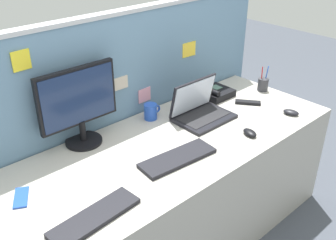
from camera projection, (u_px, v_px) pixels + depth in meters
The scene contains 14 objects.
ground_plane at pixel (173, 235), 2.56m from camera, with size 10.00×10.00×0.00m, color #424751.
desk at pixel (173, 192), 2.38m from camera, with size 2.10×0.81×0.73m, color #ADA89E.
cubicle_divider at pixel (127, 118), 2.51m from camera, with size 2.28×0.08×1.39m.
desktop_monitor at pixel (79, 103), 2.09m from camera, with size 0.46×0.21×0.44m.
laptop at pixel (200, 109), 2.44m from camera, with size 0.36×0.26×0.24m.
desk_phone at pixel (215, 93), 2.73m from camera, with size 0.21×0.19×0.08m.
keyboard_main at pixel (95, 217), 1.65m from camera, with size 0.41×0.13×0.02m, color black.
keyboard_spare at pixel (178, 158), 2.04m from camera, with size 0.43×0.15×0.02m, color black.
computer_mouse_right_hand at pixel (250, 133), 2.26m from camera, with size 0.06×0.10×0.03m, color black.
computer_mouse_left_hand at pixel (291, 112), 2.49m from camera, with size 0.06×0.10×0.03m, color black.
pen_cup at pixel (263, 84), 2.81m from camera, with size 0.07×0.07×0.18m.
cell_phone_blue_case at pixel (21, 197), 1.77m from camera, with size 0.06×0.15×0.01m, color blue.
tv_remote at pixel (248, 102), 2.63m from camera, with size 0.04×0.17×0.02m, color black.
coffee_mug at pixel (151, 111), 2.43m from camera, with size 0.12×0.08×0.10m.
Camera 1 is at (-1.29, -1.37, 1.89)m, focal length 41.52 mm.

